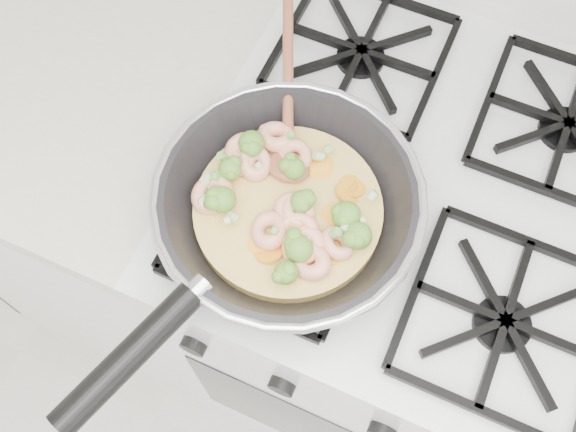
% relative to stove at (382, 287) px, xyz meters
% --- Properties ---
extents(stove, '(0.60, 0.60, 0.92)m').
position_rel_stove_xyz_m(stove, '(0.00, 0.00, 0.00)').
color(stove, silver).
rests_on(stove, ground).
extents(counter_left, '(1.00, 0.60, 0.90)m').
position_rel_stove_xyz_m(counter_left, '(-0.80, 0.00, -0.01)').
color(counter_left, white).
rests_on(counter_left, ground).
extents(skillet, '(0.33, 0.66, 0.10)m').
position_rel_stove_xyz_m(skillet, '(-0.14, -0.14, 0.50)').
color(skillet, black).
rests_on(skillet, stove).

